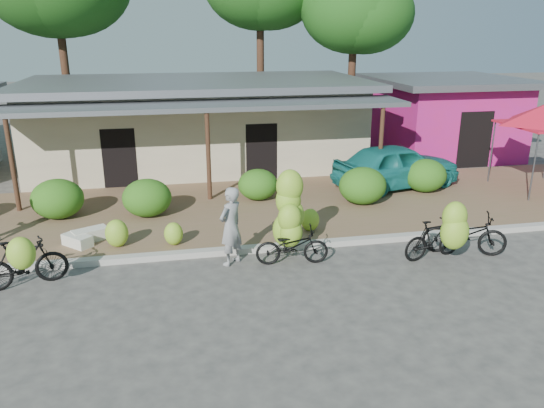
{
  "coord_description": "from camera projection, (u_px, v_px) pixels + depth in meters",
  "views": [
    {
      "loc": [
        -1.21,
        -9.81,
        5.21
      ],
      "look_at": [
        1.17,
        2.02,
        1.2
      ],
      "focal_mm": 35.0,
      "sensor_mm": 36.0,
      "label": 1
    }
  ],
  "objects": [
    {
      "name": "ground",
      "position": [
        236.0,
        292.0,
        11.0
      ],
      "size": [
        100.0,
        100.0,
        0.0
      ],
      "primitive_type": "plane",
      "color": "#3F3D3B",
      "rests_on": "ground"
    },
    {
      "name": "hedge_2",
      "position": [
        147.0,
        198.0,
        14.96
      ],
      "size": [
        1.38,
        1.24,
        1.08
      ],
      "primitive_type": "ellipsoid",
      "color": "#225B14",
      "rests_on": "sidewalk"
    },
    {
      "name": "loose_banana_c",
      "position": [
        310.0,
        220.0,
        13.91
      ],
      "size": [
        0.49,
        0.42,
        0.61
      ],
      "primitive_type": "ellipsoid",
      "color": "#95C731",
      "rests_on": "sidewalk"
    },
    {
      "name": "sack_near",
      "position": [
        90.0,
        235.0,
        13.34
      ],
      "size": [
        0.94,
        0.74,
        0.3
      ],
      "primitive_type": "cube",
      "rotation": [
        0.0,
        0.0,
        0.46
      ],
      "color": "beige",
      "rests_on": "sidewalk"
    },
    {
      "name": "shop_main",
      "position": [
        198.0,
        123.0,
        20.62
      ],
      "size": [
        13.0,
        8.5,
        3.35
      ],
      "color": "beige",
      "rests_on": "ground"
    },
    {
      "name": "hedge_1",
      "position": [
        57.0,
        199.0,
        14.8
      ],
      "size": [
        1.44,
        1.29,
        1.12
      ],
      "primitive_type": "ellipsoid",
      "color": "#225B14",
      "rests_on": "sidewalk"
    },
    {
      "name": "hedge_5",
      "position": [
        425.0,
        175.0,
        17.24
      ],
      "size": [
        1.38,
        1.24,
        1.08
      ],
      "primitive_type": "ellipsoid",
      "color": "#225B14",
      "rests_on": "sidewalk"
    },
    {
      "name": "teal_van",
      "position": [
        397.0,
        165.0,
        17.66
      ],
      "size": [
        4.64,
        2.69,
        1.49
      ],
      "primitive_type": "imported",
      "rotation": [
        0.0,
        0.0,
        1.8
      ],
      "color": "#1A7572",
      "rests_on": "sidewalk"
    },
    {
      "name": "loose_banana_a",
      "position": [
        117.0,
        233.0,
        12.89
      ],
      "size": [
        0.56,
        0.47,
        0.7
      ],
      "primitive_type": "ellipsoid",
      "color": "#95C731",
      "rests_on": "sidewalk"
    },
    {
      "name": "curb",
      "position": [
        225.0,
        251.0,
        12.83
      ],
      "size": [
        60.0,
        0.25,
        0.15
      ],
      "primitive_type": "cube",
      "color": "#A8A399",
      "rests_on": "ground"
    },
    {
      "name": "vendor",
      "position": [
        231.0,
        226.0,
        12.06
      ],
      "size": [
        0.8,
        0.78,
        1.85
      ],
      "primitive_type": "imported",
      "rotation": [
        0.0,
        0.0,
        3.88
      ],
      "color": "gray",
      "rests_on": "ground"
    },
    {
      "name": "sidewalk",
      "position": [
        213.0,
        212.0,
        15.63
      ],
      "size": [
        60.0,
        6.0,
        0.12
      ],
      "primitive_type": "cube",
      "color": "brown",
      "rests_on": "ground"
    },
    {
      "name": "bike_right",
      "position": [
        442.0,
        234.0,
        12.2
      ],
      "size": [
        1.68,
        1.3,
        1.6
      ],
      "rotation": [
        0.0,
        0.0,
        1.78
      ],
      "color": "black",
      "rests_on": "ground"
    },
    {
      "name": "loose_banana_b",
      "position": [
        174.0,
        234.0,
        13.02
      ],
      "size": [
        0.46,
        0.39,
        0.58
      ],
      "primitive_type": "ellipsoid",
      "color": "#95C731",
      "rests_on": "sidewalk"
    },
    {
      "name": "hedge_3",
      "position": [
        258.0,
        185.0,
        16.44
      ],
      "size": [
        1.24,
        1.11,
        0.97
      ],
      "primitive_type": "ellipsoid",
      "color": "#225B14",
      "rests_on": "sidewalk"
    },
    {
      "name": "tree_near_right",
      "position": [
        350.0,
        7.0,
        24.04
      ],
      "size": [
        5.01,
        4.88,
        7.98
      ],
      "color": "#472D1C",
      "rests_on": "ground"
    },
    {
      "name": "sack_far",
      "position": [
        77.0,
        240.0,
        13.01
      ],
      "size": [
        0.8,
        0.8,
        0.28
      ],
      "primitive_type": "cube",
      "rotation": [
        0.0,
        0.0,
        -0.78
      ],
      "color": "beige",
      "rests_on": "sidewalk"
    },
    {
      "name": "bike_far_right",
      "position": [
        465.0,
        234.0,
        12.73
      ],
      "size": [
        2.08,
        1.35,
        1.03
      ],
      "rotation": [
        0.0,
        0.0,
        1.2
      ],
      "color": "black",
      "rests_on": "ground"
    },
    {
      "name": "bike_left",
      "position": [
        23.0,
        262.0,
        10.99
      ],
      "size": [
        1.84,
        1.33,
        1.35
      ],
      "rotation": [
        0.0,
        0.0,
        1.84
      ],
      "color": "black",
      "rests_on": "ground"
    },
    {
      "name": "bike_center",
      "position": [
        290.0,
        225.0,
        12.36
      ],
      "size": [
        1.73,
        1.23,
        2.12
      ],
      "rotation": [
        0.0,
        0.0,
        1.46
      ],
      "color": "black",
      "rests_on": "ground"
    },
    {
      "name": "hedge_4",
      "position": [
        363.0,
        186.0,
        16.03
      ],
      "size": [
        1.45,
        1.3,
        1.13
      ],
      "primitive_type": "ellipsoid",
      "color": "#225B14",
      "rests_on": "sidewalk"
    },
    {
      "name": "shop_pink",
      "position": [
        444.0,
        115.0,
        22.66
      ],
      "size": [
        6.0,
        6.0,
        3.25
      ],
      "color": "#BE1D67",
      "rests_on": "ground"
    }
  ]
}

